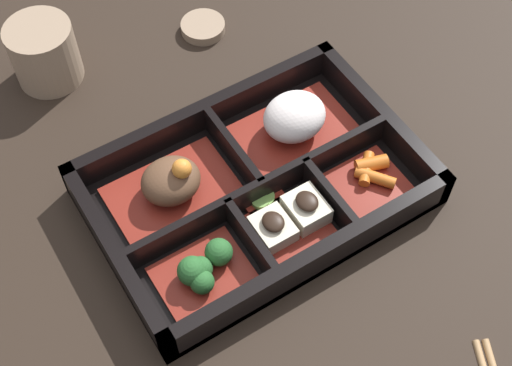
{
  "coord_description": "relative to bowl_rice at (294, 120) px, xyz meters",
  "views": [
    {
      "loc": [
        -0.22,
        -0.35,
        0.63
      ],
      "look_at": [
        0.0,
        0.0,
        0.03
      ],
      "focal_mm": 50.0,
      "sensor_mm": 36.0,
      "label": 1
    }
  ],
  "objects": [
    {
      "name": "ground_plane",
      "position": [
        -0.08,
        -0.04,
        -0.03
      ],
      "size": [
        3.0,
        3.0,
        0.0
      ],
      "primitive_type": "plane",
      "color": "black"
    },
    {
      "name": "bento_base",
      "position": [
        -0.08,
        -0.04,
        -0.03
      ],
      "size": [
        0.33,
        0.23,
        0.01
      ],
      "color": "black",
      "rests_on": "ground_plane"
    },
    {
      "name": "bento_rim",
      "position": [
        -0.08,
        -0.05,
        -0.01
      ],
      "size": [
        0.33,
        0.23,
        0.04
      ],
      "color": "black",
      "rests_on": "ground_plane"
    },
    {
      "name": "bowl_stew",
      "position": [
        -0.15,
        -0.0,
        -0.0
      ],
      "size": [
        0.13,
        0.09,
        0.06
      ],
      "color": "maroon",
      "rests_on": "bento_base"
    },
    {
      "name": "bowl_rice",
      "position": [
        0.0,
        0.0,
        0.0
      ],
      "size": [
        0.13,
        0.09,
        0.05
      ],
      "color": "maroon",
      "rests_on": "bento_base"
    },
    {
      "name": "bowl_greens",
      "position": [
        -0.17,
        -0.1,
        -0.01
      ],
      "size": [
        0.09,
        0.07,
        0.03
      ],
      "color": "maroon",
      "rests_on": "bento_base"
    },
    {
      "name": "bowl_tofu",
      "position": [
        -0.07,
        -0.1,
        -0.01
      ],
      "size": [
        0.08,
        0.07,
        0.04
      ],
      "color": "maroon",
      "rests_on": "bento_base"
    },
    {
      "name": "bowl_carrots",
      "position": [
        0.03,
        -0.09,
        -0.02
      ],
      "size": [
        0.08,
        0.07,
        0.02
      ],
      "color": "maroon",
      "rests_on": "bento_base"
    },
    {
      "name": "bowl_pickles",
      "position": [
        -0.08,
        -0.06,
        -0.02
      ],
      "size": [
        0.04,
        0.04,
        0.01
      ],
      "color": "maroon",
      "rests_on": "bento_base"
    },
    {
      "name": "tea_cup",
      "position": [
        -0.19,
        0.23,
        0.01
      ],
      "size": [
        0.08,
        0.08,
        0.07
      ],
      "color": "gray",
      "rests_on": "ground_plane"
    },
    {
      "name": "sauce_dish",
      "position": [
        -0.0,
        0.2,
        -0.03
      ],
      "size": [
        0.06,
        0.06,
        0.01
      ],
      "color": "gray",
      "rests_on": "ground_plane"
    }
  ]
}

